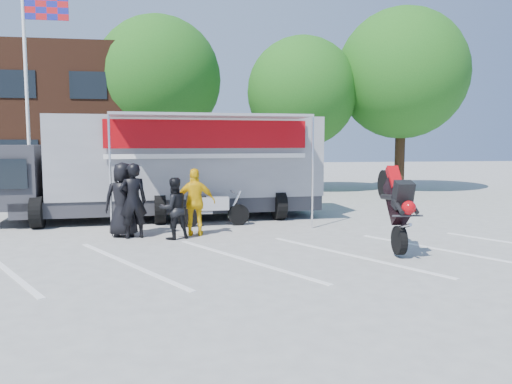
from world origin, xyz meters
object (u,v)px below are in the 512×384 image
object	(u,v)px
spectator_leather_b	(133,201)
spectator_leather_c	(174,208)
flagpole	(33,71)
spectator_hivis	(195,202)
tree_left	(158,79)
tree_mid	(302,92)
tree_right	(402,74)
transporter_truck	(174,219)
spectator_leather_a	(123,200)
parked_motorcycle	(214,226)
stunt_bike_rider	(387,250)

from	to	relation	value
spectator_leather_b	spectator_leather_c	size ratio (longest dim) A/B	1.23
flagpole	spectator_hivis	xyz separation A→B (m)	(5.53, -6.09, -4.15)
tree_left	spectator_leather_c	xyz separation A→B (m)	(0.71, -12.47, -4.77)
tree_mid	tree_right	bearing A→B (deg)	-5.71
tree_left	spectator_leather_b	world-z (taller)	tree_left
tree_mid	transporter_truck	xyz separation A→B (m)	(-6.31, -7.98, -4.94)
flagpole	tree_right	size ratio (longest dim) A/B	0.88
transporter_truck	spectator_leather_a	bearing A→B (deg)	-117.59
parked_motorcycle	spectator_leather_a	world-z (taller)	spectator_leather_a
parked_motorcycle	transporter_truck	bearing A→B (deg)	32.90
tree_left	spectator_hivis	world-z (taller)	tree_left
transporter_truck	parked_motorcycle	bearing A→B (deg)	-58.28
spectator_leather_c	spectator_hivis	distance (m)	0.70
stunt_bike_rider	spectator_leather_b	bearing A→B (deg)	161.97
parked_motorcycle	spectator_leather_c	xyz separation A→B (m)	(-1.17, -1.82, 0.80)
tree_right	parked_motorcycle	world-z (taller)	tree_right
tree_left	stunt_bike_rider	distance (m)	16.62
spectator_leather_a	transporter_truck	bearing A→B (deg)	-113.53
flagpole	parked_motorcycle	bearing A→B (deg)	-37.18
transporter_truck	spectator_leather_b	distance (m)	3.49
flagpole	stunt_bike_rider	size ratio (longest dim) A/B	3.81
parked_motorcycle	spectator_leather_a	xyz separation A→B (m)	(-2.48, -1.28, 0.99)
flagpole	tree_right	bearing A→B (deg)	15.48
tree_mid	spectator_leather_a	bearing A→B (deg)	-124.82
transporter_truck	spectator_leather_b	world-z (taller)	spectator_leather_b
tree_mid	stunt_bike_rider	size ratio (longest dim) A/B	3.66
tree_mid	spectator_leather_a	xyz separation A→B (m)	(-7.60, -10.92, -3.96)
parked_motorcycle	tree_left	bearing A→B (deg)	7.23
parked_motorcycle	spectator_leather_b	world-z (taller)	spectator_leather_b
flagpole	spectator_leather_b	world-z (taller)	flagpole
spectator_leather_c	spectator_hivis	bearing A→B (deg)	-169.54
tree_right	spectator_hivis	distance (m)	15.86
spectator_hivis	flagpole	bearing A→B (deg)	-41.92
spectator_leather_b	spectator_leather_a	bearing A→B (deg)	-57.51
tree_mid	spectator_hivis	world-z (taller)	tree_mid
transporter_truck	spectator_leather_b	size ratio (longest dim) A/B	5.31
transporter_truck	tree_left	bearing A→B (deg)	90.40
flagpole	spectator_leather_a	size ratio (longest dim) A/B	4.05
transporter_truck	spectator_hivis	size ratio (longest dim) A/B	5.76
parked_motorcycle	stunt_bike_rider	distance (m)	5.44
tree_mid	parked_motorcycle	xyz separation A→B (m)	(-5.12, -9.65, -4.94)
flagpole	spectator_leather_b	distance (m)	8.38
parked_motorcycle	stunt_bike_rider	bearing A→B (deg)	-139.64
transporter_truck	parked_motorcycle	xyz separation A→B (m)	(1.19, -1.66, 0.00)
tree_mid	spectator_leather_a	size ratio (longest dim) A/B	3.89
spectator_leather_b	spectator_leather_c	distance (m)	1.09
tree_right	spectator_leather_c	bearing A→B (deg)	-135.81
tree_mid	spectator_hivis	size ratio (longest dim) A/B	4.26
tree_left	parked_motorcycle	xyz separation A→B (m)	(1.88, -10.65, -5.57)
parked_motorcycle	spectator_leather_b	distance (m)	2.86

